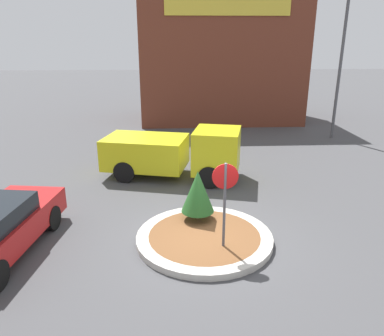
% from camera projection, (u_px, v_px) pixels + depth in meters
% --- Properties ---
extents(ground_plane, '(120.00, 120.00, 0.00)m').
position_uv_depth(ground_plane, '(204.00, 241.00, 10.21)').
color(ground_plane, '#474749').
extents(traffic_island, '(3.70, 3.70, 0.18)m').
position_uv_depth(traffic_island, '(204.00, 238.00, 10.18)').
color(traffic_island, '#BCB7AD').
rests_on(traffic_island, ground_plane).
extents(stop_sign, '(0.64, 0.07, 2.41)m').
position_uv_depth(stop_sign, '(225.00, 193.00, 9.15)').
color(stop_sign, '#4C4C51').
rests_on(stop_sign, ground_plane).
extents(island_shrub, '(0.96, 0.96, 1.50)m').
position_uv_depth(island_shrub, '(198.00, 191.00, 10.76)').
color(island_shrub, brown).
rests_on(island_shrub, traffic_island).
extents(utility_truck, '(5.56, 3.15, 1.99)m').
position_uv_depth(utility_truck, '(174.00, 152.00, 14.61)').
color(utility_truck, gold).
rests_on(utility_truck, ground_plane).
extents(storefront_building, '(10.17, 6.07, 7.71)m').
position_uv_depth(storefront_building, '(220.00, 61.00, 24.73)').
color(storefront_building, brown).
rests_on(storefront_building, ground_plane).
extents(light_pole, '(0.70, 0.30, 7.66)m').
position_uv_depth(light_pole, '(342.00, 55.00, 19.44)').
color(light_pole, '#4C4C51').
rests_on(light_pole, ground_plane).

